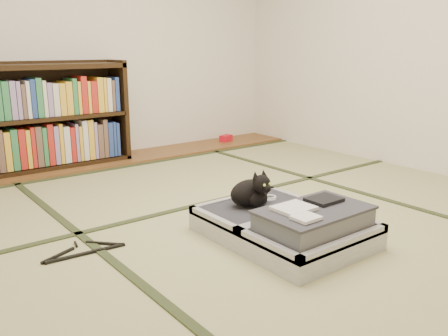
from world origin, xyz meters
TOP-DOWN VIEW (x-y plane):
  - floor at (0.00, 0.00)m, footprint 4.50×4.50m
  - wood_strip at (0.00, 2.00)m, footprint 4.00×0.50m
  - red_item at (1.38, 2.03)m, footprint 0.17×0.13m
  - tatami_borders at (0.00, 0.49)m, footprint 4.00×4.50m
  - bookcase at (-0.65, 2.07)m, footprint 1.51×0.35m
  - suitcase at (-0.09, -0.43)m, footprint 0.69×0.91m
  - cat at (-0.11, -0.14)m, footprint 0.30×0.31m
  - cable_coil at (0.07, -0.10)m, footprint 0.09×0.09m
  - hanger at (-1.07, 0.13)m, footprint 0.45×0.22m

SIDE VIEW (x-z plane):
  - floor at x=0.00m, z-range 0.00..0.00m
  - tatami_borders at x=0.00m, z-range 0.00..0.01m
  - hanger at x=-1.07m, z-range 0.00..0.01m
  - wood_strip at x=0.00m, z-range 0.00..0.02m
  - red_item at x=1.38m, z-range 0.02..0.09m
  - suitcase at x=-0.09m, z-range -0.04..0.23m
  - cable_coil at x=0.07m, z-range 0.13..0.15m
  - cat at x=-0.11m, z-range 0.10..0.35m
  - bookcase at x=-0.65m, z-range -0.03..0.94m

